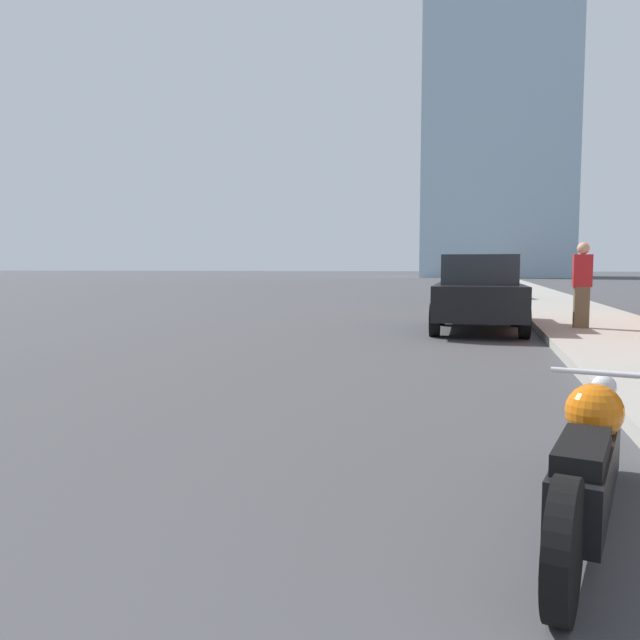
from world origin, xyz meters
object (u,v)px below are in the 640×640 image
Objects in this scene: parked_car_black at (479,293)px; parked_car_green at (478,280)px; pedestrian at (582,284)px; motorcycle at (589,462)px.

parked_car_black is 0.99× the size of parked_car_green.
parked_car_black is 12.38m from parked_car_green.
motorcycle is at bearing -98.25° from pedestrian.
motorcycle is at bearing -93.08° from parked_car_green.
motorcycle is 10.21m from pedestrian.
pedestrian reaches higher than motorcycle.
parked_car_black reaches higher than motorcycle.
parked_car_green is at bearing 99.21° from pedestrian.
parked_car_black is 2.42× the size of pedestrian.
motorcycle is 0.56× the size of parked_car_green.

